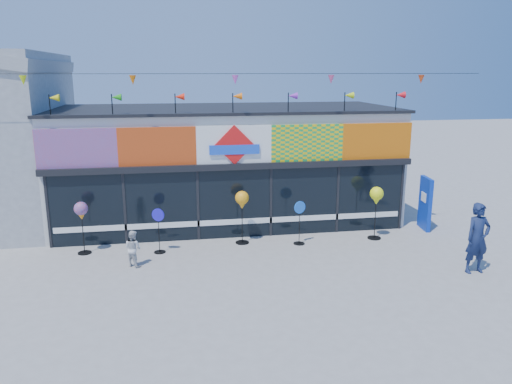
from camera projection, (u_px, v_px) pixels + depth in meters
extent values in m
plane|color=gray|center=(252.00, 278.00, 13.30)|extent=(80.00, 80.00, 0.00)
cube|color=silver|center=(226.00, 164.00, 18.57)|extent=(12.00, 5.00, 4.00)
cube|color=black|center=(235.00, 204.00, 16.32)|extent=(11.60, 0.12, 2.30)
cube|color=black|center=(234.00, 166.00, 15.99)|extent=(12.00, 0.30, 0.20)
cube|color=white|center=(235.00, 221.00, 16.44)|extent=(11.40, 0.10, 0.18)
cube|color=black|center=(225.00, 109.00, 18.09)|extent=(12.20, 5.20, 0.10)
cube|color=black|center=(48.00, 212.00, 15.36)|extent=(0.08, 0.14, 2.30)
cube|color=black|center=(125.00, 209.00, 15.74)|extent=(0.08, 0.14, 2.30)
cube|color=black|center=(198.00, 205.00, 16.12)|extent=(0.08, 0.14, 2.30)
cube|color=black|center=(271.00, 202.00, 16.51)|extent=(0.08, 0.14, 2.30)
cube|color=black|center=(337.00, 199.00, 16.89)|extent=(0.08, 0.14, 2.30)
cube|color=black|center=(401.00, 196.00, 17.26)|extent=(0.08, 0.14, 2.30)
cube|color=red|center=(77.00, 148.00, 15.06)|extent=(2.40, 0.08, 1.20)
cube|color=#C63F12|center=(157.00, 146.00, 15.45)|extent=(2.40, 0.08, 1.20)
cube|color=white|center=(234.00, 145.00, 15.84)|extent=(2.40, 0.08, 1.20)
cube|color=yellow|center=(307.00, 143.00, 16.24)|extent=(2.40, 0.08, 1.20)
cube|color=orange|center=(377.00, 141.00, 16.63)|extent=(2.40, 0.08, 1.20)
cube|color=red|center=(234.00, 145.00, 15.79)|extent=(1.27, 0.06, 1.27)
cube|color=blue|center=(235.00, 150.00, 15.80)|extent=(1.60, 0.05, 0.30)
cube|color=#D446A0|center=(112.00, 215.00, 15.77)|extent=(0.78, 0.03, 0.78)
cube|color=blue|center=(162.00, 202.00, 15.94)|extent=(0.92, 0.03, 0.92)
cube|color=#D54770|center=(210.00, 194.00, 16.15)|extent=(0.78, 0.03, 0.78)
cube|color=#FB53D6|center=(258.00, 209.00, 16.54)|extent=(0.92, 0.03, 0.92)
cube|color=green|center=(304.00, 199.00, 16.73)|extent=(0.78, 0.03, 0.78)
cube|color=#17954C|center=(349.00, 189.00, 16.92)|extent=(0.92, 0.03, 0.92)
cylinder|color=black|center=(50.00, 106.00, 14.87)|extent=(0.03, 0.03, 0.70)
cone|color=yellow|center=(54.00, 98.00, 14.83)|extent=(0.30, 0.22, 0.22)
cylinder|color=black|center=(112.00, 106.00, 15.16)|extent=(0.03, 0.03, 0.70)
cone|color=#1D9617|center=(116.00, 97.00, 15.13)|extent=(0.30, 0.22, 0.22)
cylinder|color=black|center=(175.00, 105.00, 15.47)|extent=(0.03, 0.03, 0.70)
cone|color=#FF240D|center=(180.00, 97.00, 15.44)|extent=(0.30, 0.22, 0.22)
cylinder|color=black|center=(233.00, 104.00, 15.77)|extent=(0.03, 0.03, 0.70)
cone|color=orange|center=(237.00, 96.00, 15.73)|extent=(0.30, 0.22, 0.22)
cylinder|color=black|center=(288.00, 104.00, 16.06)|extent=(0.03, 0.03, 0.70)
cone|color=purple|center=(293.00, 96.00, 16.03)|extent=(0.30, 0.22, 0.22)
cylinder|color=black|center=(345.00, 103.00, 16.37)|extent=(0.03, 0.03, 0.70)
cone|color=#C3E012|center=(349.00, 95.00, 16.34)|extent=(0.30, 0.22, 0.22)
cylinder|color=black|center=(396.00, 103.00, 16.67)|extent=(0.03, 0.03, 0.70)
cone|color=red|center=(400.00, 95.00, 16.63)|extent=(0.30, 0.22, 0.22)
cylinder|color=black|center=(235.00, 74.00, 14.92)|extent=(16.00, 0.01, 0.01)
cone|color=#DEFB15|center=(23.00, 80.00, 13.98)|extent=(0.20, 0.20, 0.28)
cone|color=orange|center=(133.00, 80.00, 14.47)|extent=(0.20, 0.20, 0.28)
cone|color=#F752CF|center=(235.00, 80.00, 14.96)|extent=(0.20, 0.20, 0.28)
cone|color=#E64C83|center=(331.00, 80.00, 15.46)|extent=(0.20, 0.20, 0.28)
cone|color=#DD4114|center=(421.00, 79.00, 15.95)|extent=(0.20, 0.20, 0.28)
cube|color=#0B30A8|center=(425.00, 203.00, 17.27)|extent=(0.25, 0.92, 1.83)
cube|color=white|center=(424.00, 197.00, 17.20)|extent=(0.09, 0.41, 0.32)
cylinder|color=black|center=(85.00, 253.00, 15.11)|extent=(0.41, 0.41, 0.03)
cylinder|color=black|center=(83.00, 231.00, 14.95)|extent=(0.02, 0.02, 1.32)
sphere|color=orange|center=(81.00, 209.00, 14.78)|extent=(0.41, 0.41, 0.41)
cone|color=orange|center=(82.00, 217.00, 14.84)|extent=(0.20, 0.20, 0.18)
cylinder|color=black|center=(160.00, 252.00, 15.18)|extent=(0.35, 0.35, 0.03)
cylinder|color=black|center=(159.00, 234.00, 15.04)|extent=(0.02, 0.02, 1.15)
cylinder|color=#1F18CC|center=(158.00, 215.00, 14.90)|extent=(0.37, 0.19, 0.39)
cylinder|color=black|center=(242.00, 242.00, 16.02)|extent=(0.43, 0.43, 0.03)
cylinder|color=black|center=(242.00, 221.00, 15.85)|extent=(0.03, 0.03, 1.41)
sphere|color=#FD9F15|center=(242.00, 198.00, 15.67)|extent=(0.43, 0.43, 0.43)
cone|color=#FD9F15|center=(242.00, 206.00, 15.73)|extent=(0.22, 0.22, 0.20)
cylinder|color=black|center=(299.00, 243.00, 15.93)|extent=(0.36, 0.36, 0.03)
cylinder|color=black|center=(299.00, 226.00, 15.79)|extent=(0.02, 0.02, 1.17)
cylinder|color=blue|center=(300.00, 207.00, 15.65)|extent=(0.38, 0.16, 0.39)
cylinder|color=black|center=(374.00, 238.00, 16.46)|extent=(0.44, 0.44, 0.03)
cylinder|color=black|center=(375.00, 216.00, 16.28)|extent=(0.03, 0.03, 1.44)
sphere|color=#F3FF15|center=(377.00, 194.00, 16.10)|extent=(0.44, 0.44, 0.44)
cone|color=#F3FF15|center=(376.00, 202.00, 16.17)|extent=(0.22, 0.22, 0.20)
imported|color=#162146|center=(478.00, 238.00, 13.48)|extent=(0.75, 0.53, 1.95)
imported|color=silver|center=(133.00, 248.00, 14.02)|extent=(0.58, 0.55, 1.04)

